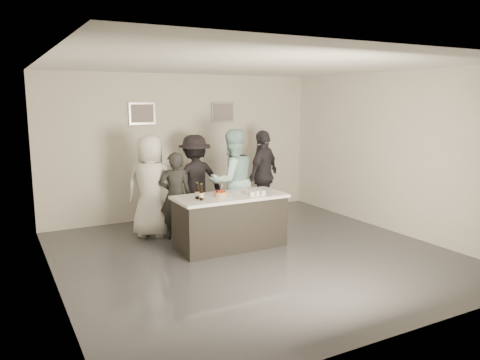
{
  "coord_description": "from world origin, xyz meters",
  "views": [
    {
      "loc": [
        -3.65,
        -6.28,
        2.49
      ],
      "look_at": [
        0.0,
        0.5,
        1.15
      ],
      "focal_mm": 35.0,
      "sensor_mm": 36.0,
      "label": 1
    }
  ],
  "objects_px": {
    "person_main_black": "(175,196)",
    "person_guest_back": "(195,180)",
    "person_main_blue": "(232,181)",
    "cake": "(220,194)",
    "beer_bottle_a": "(197,191)",
    "person_guest_right": "(263,174)",
    "person_guest_left": "(151,186)",
    "bar_counter": "(230,221)",
    "beer_bottle_b": "(201,192)"
  },
  "relations": [
    {
      "from": "person_guest_right",
      "to": "bar_counter",
      "type": "bearing_deg",
      "value": 11.65
    },
    {
      "from": "cake",
      "to": "person_guest_right",
      "type": "distance_m",
      "value": 2.27
    },
    {
      "from": "beer_bottle_b",
      "to": "person_guest_back",
      "type": "relative_size",
      "value": 0.14
    },
    {
      "from": "beer_bottle_a",
      "to": "person_guest_back",
      "type": "relative_size",
      "value": 0.14
    },
    {
      "from": "beer_bottle_a",
      "to": "bar_counter",
      "type": "bearing_deg",
      "value": 0.88
    },
    {
      "from": "beer_bottle_b",
      "to": "person_main_black",
      "type": "relative_size",
      "value": 0.17
    },
    {
      "from": "person_guest_right",
      "to": "person_main_blue",
      "type": "bearing_deg",
      "value": -1.96
    },
    {
      "from": "bar_counter",
      "to": "beer_bottle_a",
      "type": "distance_m",
      "value": 0.83
    },
    {
      "from": "beer_bottle_a",
      "to": "person_main_blue",
      "type": "bearing_deg",
      "value": 38.53
    },
    {
      "from": "cake",
      "to": "beer_bottle_a",
      "type": "height_order",
      "value": "beer_bottle_a"
    },
    {
      "from": "bar_counter",
      "to": "beer_bottle_a",
      "type": "height_order",
      "value": "beer_bottle_a"
    },
    {
      "from": "beer_bottle_a",
      "to": "person_guest_left",
      "type": "bearing_deg",
      "value": 106.12
    },
    {
      "from": "bar_counter",
      "to": "cake",
      "type": "height_order",
      "value": "cake"
    },
    {
      "from": "bar_counter",
      "to": "person_guest_right",
      "type": "bearing_deg",
      "value": 43.49
    },
    {
      "from": "bar_counter",
      "to": "person_guest_back",
      "type": "relative_size",
      "value": 1.04
    },
    {
      "from": "person_main_blue",
      "to": "person_guest_back",
      "type": "xyz_separation_m",
      "value": [
        -0.4,
        0.84,
        -0.07
      ]
    },
    {
      "from": "beer_bottle_b",
      "to": "person_main_black",
      "type": "distance_m",
      "value": 1.09
    },
    {
      "from": "bar_counter",
      "to": "person_guest_right",
      "type": "distance_m",
      "value": 2.17
    },
    {
      "from": "person_main_blue",
      "to": "person_guest_right",
      "type": "height_order",
      "value": "person_main_blue"
    },
    {
      "from": "beer_bottle_a",
      "to": "person_main_black",
      "type": "xyz_separation_m",
      "value": [
        -0.03,
        0.93,
        -0.24
      ]
    },
    {
      "from": "person_guest_right",
      "to": "person_guest_back",
      "type": "bearing_deg",
      "value": -41.15
    },
    {
      "from": "beer_bottle_a",
      "to": "cake",
      "type": "bearing_deg",
      "value": -2.37
    },
    {
      "from": "person_main_blue",
      "to": "person_guest_left",
      "type": "height_order",
      "value": "person_main_blue"
    },
    {
      "from": "cake",
      "to": "beer_bottle_b",
      "type": "relative_size",
      "value": 0.87
    },
    {
      "from": "person_main_blue",
      "to": "person_guest_left",
      "type": "xyz_separation_m",
      "value": [
        -1.45,
        0.4,
        -0.04
      ]
    },
    {
      "from": "cake",
      "to": "person_guest_back",
      "type": "distance_m",
      "value": 1.74
    },
    {
      "from": "person_main_black",
      "to": "person_guest_back",
      "type": "bearing_deg",
      "value": -115.87
    },
    {
      "from": "cake",
      "to": "person_main_black",
      "type": "relative_size",
      "value": 0.14
    },
    {
      "from": "beer_bottle_a",
      "to": "person_guest_back",
      "type": "height_order",
      "value": "person_guest_back"
    },
    {
      "from": "person_main_black",
      "to": "person_guest_left",
      "type": "distance_m",
      "value": 0.5
    },
    {
      "from": "beer_bottle_b",
      "to": "person_main_black",
      "type": "bearing_deg",
      "value": 92.28
    },
    {
      "from": "beer_bottle_a",
      "to": "beer_bottle_b",
      "type": "xyz_separation_m",
      "value": [
        0.02,
        -0.14,
        0.0
      ]
    },
    {
      "from": "bar_counter",
      "to": "person_guest_right",
      "type": "xyz_separation_m",
      "value": [
        1.53,
        1.45,
        0.48
      ]
    },
    {
      "from": "person_main_blue",
      "to": "person_guest_left",
      "type": "bearing_deg",
      "value": -17.94
    },
    {
      "from": "beer_bottle_a",
      "to": "person_main_blue",
      "type": "distance_m",
      "value": 1.38
    },
    {
      "from": "person_guest_back",
      "to": "cake",
      "type": "bearing_deg",
      "value": 79.65
    },
    {
      "from": "beer_bottle_a",
      "to": "person_main_black",
      "type": "height_order",
      "value": "person_main_black"
    },
    {
      "from": "person_main_blue",
      "to": "beer_bottle_a",
      "type": "bearing_deg",
      "value": 36.2
    },
    {
      "from": "bar_counter",
      "to": "beer_bottle_b",
      "type": "bearing_deg",
      "value": -165.93
    },
    {
      "from": "person_main_black",
      "to": "person_guest_back",
      "type": "xyz_separation_m",
      "value": [
        0.71,
        0.77,
        0.11
      ]
    },
    {
      "from": "cake",
      "to": "person_main_black",
      "type": "distance_m",
      "value": 1.05
    },
    {
      "from": "person_main_blue",
      "to": "person_guest_back",
      "type": "relative_size",
      "value": 1.08
    },
    {
      "from": "bar_counter",
      "to": "person_main_blue",
      "type": "xyz_separation_m",
      "value": [
        0.49,
        0.85,
        0.52
      ]
    },
    {
      "from": "person_guest_back",
      "to": "beer_bottle_a",
      "type": "bearing_deg",
      "value": 66.95
    },
    {
      "from": "person_guest_left",
      "to": "person_guest_back",
      "type": "height_order",
      "value": "person_guest_left"
    },
    {
      "from": "beer_bottle_b",
      "to": "cake",
      "type": "bearing_deg",
      "value": 17.07
    },
    {
      "from": "person_main_blue",
      "to": "cake",
      "type": "bearing_deg",
      "value": 50.06
    },
    {
      "from": "bar_counter",
      "to": "beer_bottle_a",
      "type": "xyz_separation_m",
      "value": [
        -0.6,
        -0.01,
        0.58
      ]
    },
    {
      "from": "person_main_blue",
      "to": "person_guest_back",
      "type": "distance_m",
      "value": 0.93
    },
    {
      "from": "person_guest_left",
      "to": "person_guest_back",
      "type": "distance_m",
      "value": 1.13
    }
  ]
}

